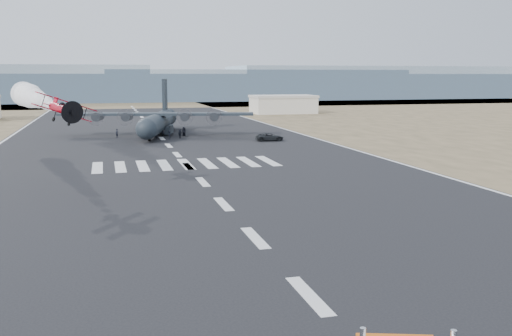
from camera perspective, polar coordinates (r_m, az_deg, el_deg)
name	(u,v)px	position (r m, az deg, el deg)	size (l,w,h in m)	color
ground	(309,295)	(33.22, 5.33, -12.57)	(500.00, 500.00, 0.00)	black
scrub_far	(129,103)	(259.41, -12.57, 6.32)	(500.00, 80.00, 0.00)	brown
runway_markings	(177,155)	(90.39, -7.90, 1.34)	(60.00, 260.00, 0.01)	silver
ridge_seg_d	(126,87)	(289.15, -12.88, 7.88)	(150.00, 50.00, 13.00)	#7F92A1
ridge_seg_e	(254,85)	(298.71, -0.20, 8.34)	(150.00, 50.00, 15.00)	#7F92A1
ridge_seg_f	(369,82)	(321.40, 11.21, 8.41)	(150.00, 50.00, 17.00)	#7F92A1
ridge_seg_g	(472,85)	(354.75, 20.76, 7.73)	(150.00, 50.00, 13.00)	#7F92A1
hangar_right	(283,104)	(187.92, 2.73, 6.41)	(20.50, 12.50, 5.90)	beige
aerobatic_biplane	(62,109)	(62.55, -18.80, 5.65)	(6.18, 5.95, 3.46)	#B60C17
smoke_trail	(29,96)	(94.36, -21.75, 6.72)	(10.34, 38.82, 4.04)	white
transport_aircraft	(158,121)	(121.28, -9.75, 4.70)	(39.59, 32.37, 11.52)	#1C232A
support_vehicle	(269,137)	(108.51, 1.36, 3.13)	(2.46, 5.34, 1.48)	black
crew_a	(156,133)	(115.88, -9.96, 3.48)	(0.69, 0.57, 1.90)	black
crew_b	(156,135)	(112.67, -9.95, 3.28)	(0.85, 0.52, 1.74)	black
crew_c	(169,135)	(112.75, -8.66, 3.29)	(1.05, 0.49, 1.63)	black
crew_d	(162,133)	(116.96, -9.36, 3.48)	(0.93, 0.47, 1.58)	black
crew_e	(184,132)	(118.60, -7.19, 3.63)	(0.83, 0.51, 1.70)	black
crew_f	(180,134)	(114.05, -7.62, 3.43)	(1.66, 0.54, 1.79)	black
crew_g	(117,133)	(116.95, -13.74, 3.38)	(0.65, 0.54, 1.79)	black
crew_h	(184,131)	(117.96, -7.24, 3.64)	(0.91, 0.56, 1.87)	black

